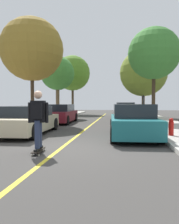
% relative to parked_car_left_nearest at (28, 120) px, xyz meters
% --- Properties ---
extents(ground, '(80.00, 80.00, 0.00)m').
position_rel_parked_car_left_nearest_xyz_m(ground, '(2.37, -2.91, -0.64)').
color(ground, '#3D3A38').
extents(center_line, '(0.12, 39.20, 0.01)m').
position_rel_parked_car_left_nearest_xyz_m(center_line, '(2.37, 1.09, -0.64)').
color(center_line, gold).
rests_on(center_line, ground).
extents(parked_car_left_nearest, '(2.04, 4.76, 1.30)m').
position_rel_parked_car_left_nearest_xyz_m(parked_car_left_nearest, '(0.00, 0.00, 0.00)').
color(parked_car_left_nearest, '#BCAD89').
rests_on(parked_car_left_nearest, ground).
extents(parked_car_left_near, '(1.91, 4.63, 1.34)m').
position_rel_parked_car_left_nearest_xyz_m(parked_car_left_near, '(-0.00, 5.88, 0.01)').
color(parked_car_left_near, maroon).
rests_on(parked_car_left_near, ground).
extents(parked_car_right_nearest, '(2.01, 4.70, 1.38)m').
position_rel_parked_car_left_nearest_xyz_m(parked_car_right_nearest, '(4.75, -0.25, 0.03)').
color(parked_car_right_nearest, '#196066').
rests_on(parked_car_right_nearest, ground).
extents(parked_car_right_near, '(2.07, 4.59, 1.37)m').
position_rel_parked_car_left_nearest_xyz_m(parked_car_right_near, '(4.75, 5.52, 0.04)').
color(parked_car_right_near, '#B7B7BC').
rests_on(parked_car_right_near, ground).
extents(parked_car_right_far, '(2.11, 4.75, 1.49)m').
position_rel_parked_car_left_nearest_xyz_m(parked_car_right_far, '(4.75, 12.35, 0.08)').
color(parked_car_right_far, '#38383D').
rests_on(parked_car_right_far, ground).
extents(street_tree_left_nearest, '(4.33, 4.33, 7.16)m').
position_rel_parked_car_left_nearest_xyz_m(street_tree_left_nearest, '(-1.79, 5.04, 4.49)').
color(street_tree_left_nearest, '#3D2D1E').
rests_on(street_tree_left_nearest, sidewalk_left).
extents(street_tree_left_near, '(3.30, 3.30, 5.87)m').
position_rel_parked_car_left_nearest_xyz_m(street_tree_left_near, '(-1.79, 11.46, 3.69)').
color(street_tree_left_near, brown).
rests_on(street_tree_left_near, sidewalk_left).
extents(street_tree_left_far, '(4.50, 4.50, 7.42)m').
position_rel_parked_car_left_nearest_xyz_m(street_tree_left_far, '(-1.79, 18.58, 4.66)').
color(street_tree_left_far, '#3D2D1E').
rests_on(street_tree_left_far, sidewalk_left).
extents(street_tree_right_nearest, '(3.55, 3.55, 6.48)m').
position_rel_parked_car_left_nearest_xyz_m(street_tree_right_nearest, '(6.54, 6.07, 4.19)').
color(street_tree_right_nearest, '#3D2D1E').
rests_on(street_tree_right_nearest, sidewalk_right).
extents(street_tree_right_near, '(4.61, 4.61, 6.57)m').
position_rel_parked_car_left_nearest_xyz_m(street_tree_right_near, '(6.54, 12.64, 3.76)').
color(street_tree_right_near, '#4C3823').
rests_on(street_tree_right_near, sidewalk_right).
extents(fire_hydrant, '(0.20, 0.20, 0.70)m').
position_rel_parked_car_left_nearest_xyz_m(fire_hydrant, '(6.25, -0.60, -0.16)').
color(fire_hydrant, '#B2140F').
rests_on(fire_hydrant, sidewalk_right).
extents(streetlamp, '(0.36, 0.24, 5.77)m').
position_rel_parked_car_left_nearest_xyz_m(streetlamp, '(6.50, 12.07, 2.79)').
color(streetlamp, '#38383D').
rests_on(streetlamp, sidewalk_right).
extents(skateboard, '(0.32, 0.86, 0.10)m').
position_rel_parked_car_left_nearest_xyz_m(skateboard, '(1.91, -3.73, -0.55)').
color(skateboard, black).
rests_on(skateboard, ground).
extents(skateboarder, '(0.59, 0.71, 1.68)m').
position_rel_parked_car_left_nearest_xyz_m(skateboarder, '(1.91, -3.76, 0.41)').
color(skateboarder, black).
rests_on(skateboarder, skateboard).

